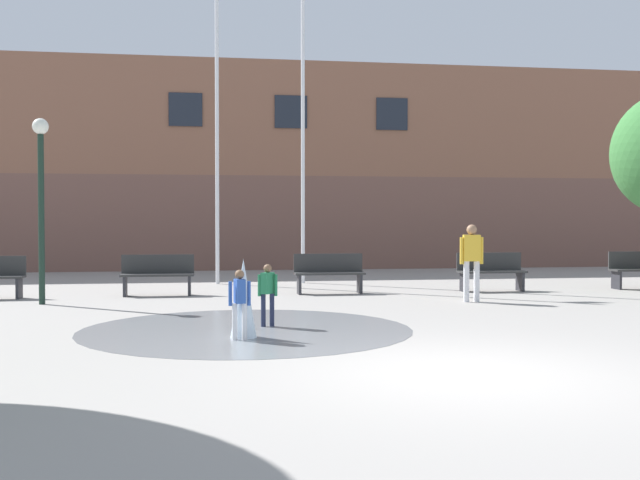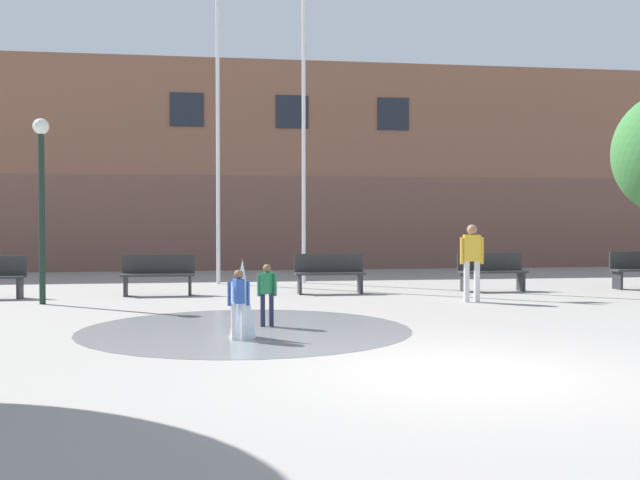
# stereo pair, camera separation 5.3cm
# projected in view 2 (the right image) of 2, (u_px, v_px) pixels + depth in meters

# --- Properties ---
(ground_plane) EXTENTS (100.00, 100.00, 0.00)m
(ground_plane) POSITION_uv_depth(u_px,v_px,m) (464.00, 374.00, 8.16)
(ground_plane) COLOR gray
(library_building) EXTENTS (36.00, 6.05, 7.10)m
(library_building) POSITION_uv_depth(u_px,v_px,m) (283.00, 171.00, 28.24)
(library_building) COLOR brown
(library_building) RESTS_ON ground
(splash_fountain) EXTENTS (5.08, 5.08, 1.13)m
(splash_fountain) POSITION_uv_depth(u_px,v_px,m) (244.00, 316.00, 11.10)
(splash_fountain) COLOR gray
(splash_fountain) RESTS_ON ground
(park_bench_center) EXTENTS (1.60, 0.44, 0.91)m
(park_bench_center) POSITION_uv_depth(u_px,v_px,m) (158.00, 274.00, 16.67)
(park_bench_center) COLOR #28282D
(park_bench_center) RESTS_ON ground
(park_bench_under_right_flagpole) EXTENTS (1.60, 0.44, 0.91)m
(park_bench_under_right_flagpole) POSITION_uv_depth(u_px,v_px,m) (330.00, 273.00, 17.12)
(park_bench_under_right_flagpole) COLOR #28282D
(park_bench_under_right_flagpole) RESTS_ON ground
(park_bench_near_trashcan) EXTENTS (1.60, 0.44, 0.91)m
(park_bench_near_trashcan) POSITION_uv_depth(u_px,v_px,m) (492.00, 271.00, 17.68)
(park_bench_near_trashcan) COLOR #28282D
(park_bench_near_trashcan) RESTS_ON ground
(teen_by_trashcan) EXTENTS (0.50, 0.26, 1.59)m
(teen_by_trashcan) POSITION_uv_depth(u_px,v_px,m) (472.00, 257.00, 15.32)
(teen_by_trashcan) COLOR silver
(teen_by_trashcan) RESTS_ON ground
(child_in_fountain) EXTENTS (0.31, 0.24, 0.99)m
(child_in_fountain) POSITION_uv_depth(u_px,v_px,m) (267.00, 290.00, 11.75)
(child_in_fountain) COLOR #1E233D
(child_in_fountain) RESTS_ON ground
(child_with_pink_shirt) EXTENTS (0.31, 0.23, 0.99)m
(child_with_pink_shirt) POSITION_uv_depth(u_px,v_px,m) (239.00, 299.00, 10.42)
(child_with_pink_shirt) COLOR silver
(child_with_pink_shirt) RESTS_ON ground
(flagpole_left) EXTENTS (0.80, 0.10, 8.97)m
(flagpole_left) POSITION_uv_depth(u_px,v_px,m) (219.00, 104.00, 19.63)
(flagpole_left) COLOR silver
(flagpole_left) RESTS_ON ground
(flagpole_right) EXTENTS (0.80, 0.10, 9.42)m
(flagpole_right) POSITION_uv_depth(u_px,v_px,m) (305.00, 97.00, 19.95)
(flagpole_right) COLOR silver
(flagpole_right) RESTS_ON ground
(lamp_post_left_lane) EXTENTS (0.32, 0.32, 3.70)m
(lamp_post_left_lane) POSITION_uv_depth(u_px,v_px,m) (41.00, 182.00, 14.88)
(lamp_post_left_lane) COLOR #192D23
(lamp_post_left_lane) RESTS_ON ground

